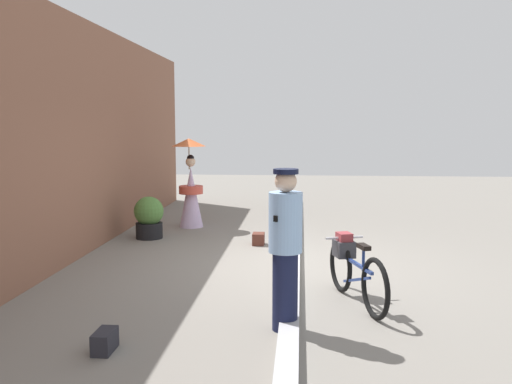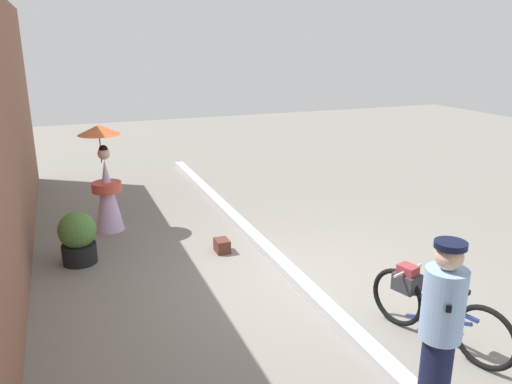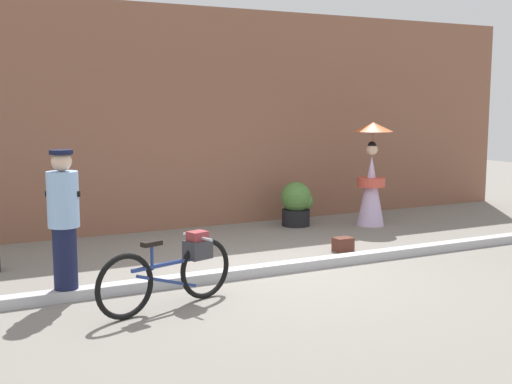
# 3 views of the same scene
# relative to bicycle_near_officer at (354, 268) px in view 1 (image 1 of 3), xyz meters

# --- Properties ---
(ground_plane) EXTENTS (30.00, 30.00, 0.00)m
(ground_plane) POSITION_rel_bicycle_near_officer_xyz_m (1.71, 0.74, -0.41)
(ground_plane) COLOR gray
(building_wall) EXTENTS (14.00, 0.40, 3.77)m
(building_wall) POSITION_rel_bicycle_near_officer_xyz_m (1.71, 4.29, 1.48)
(building_wall) COLOR brown
(building_wall) RESTS_ON ground_plane
(sidewalk_curb) EXTENTS (14.00, 0.20, 0.12)m
(sidewalk_curb) POSITION_rel_bicycle_near_officer_xyz_m (1.71, 0.74, -0.35)
(sidewalk_curb) COLOR #B2B2B7
(sidewalk_curb) RESTS_ON ground_plane
(bicycle_near_officer) EXTENTS (1.65, 0.63, 0.77)m
(bicycle_near_officer) POSITION_rel_bicycle_near_officer_xyz_m (0.00, 0.00, 0.00)
(bicycle_near_officer) COLOR black
(bicycle_near_officer) RESTS_ON ground_plane
(person_officer) EXTENTS (0.35, 0.34, 1.66)m
(person_officer) POSITION_rel_bicycle_near_officer_xyz_m (-0.98, 0.78, 0.47)
(person_officer) COLOR #141938
(person_officer) RESTS_ON ground_plane
(person_with_parasol) EXTENTS (0.69, 0.69, 1.81)m
(person_with_parasol) POSITION_rel_bicycle_near_officer_xyz_m (4.70, 2.88, 0.46)
(person_with_parasol) COLOR silver
(person_with_parasol) RESTS_ON ground_plane
(potted_plant_by_door) EXTENTS (0.56, 0.54, 0.78)m
(potted_plant_by_door) POSITION_rel_bicycle_near_officer_xyz_m (3.50, 3.42, -0.01)
(potted_plant_by_door) COLOR black
(potted_plant_by_door) RESTS_ON ground_plane
(backpack_on_pavement) EXTENTS (0.27, 0.20, 0.20)m
(backpack_on_pavement) POSITION_rel_bicycle_near_officer_xyz_m (3.09, 1.36, -0.30)
(backpack_on_pavement) COLOR #592D23
(backpack_on_pavement) RESTS_ON ground_plane
(backpack_spare) EXTENTS (0.32, 0.17, 0.20)m
(backpack_spare) POSITION_rel_bicycle_near_officer_xyz_m (-1.67, 2.43, -0.30)
(backpack_spare) COLOR #26262D
(backpack_spare) RESTS_ON ground_plane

